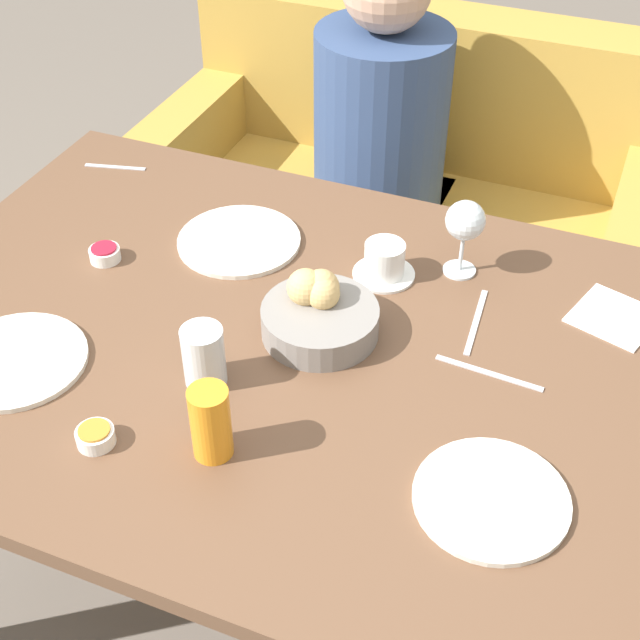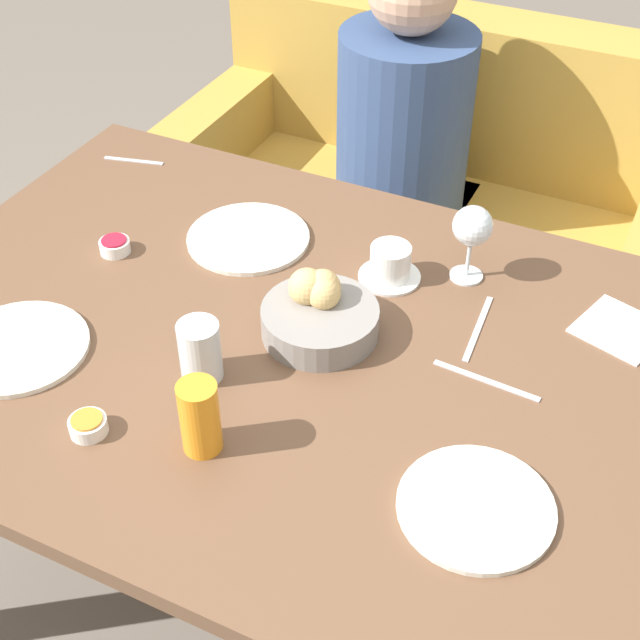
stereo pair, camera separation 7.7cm
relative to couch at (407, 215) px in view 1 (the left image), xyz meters
The scene contains 18 objects.
ground_plane 1.20m from the couch, 84.35° to the right, with size 10.00×10.00×0.00m, color #6B6056.
dining_table 1.21m from the couch, 84.35° to the right, with size 1.50×1.06×0.78m.
couch is the anchor object (origin of this frame).
seated_person 0.24m from the couch, 107.72° to the right, with size 0.36×0.47×1.16m.
bread_basket 1.22m from the couch, 81.89° to the right, with size 0.21×0.21×0.11m.
plate_near_left 1.48m from the couch, 102.11° to the right, with size 0.25×0.25×0.01m.
plate_near_right 1.53m from the couch, 68.53° to the right, with size 0.23×0.23×0.01m.
plate_far_center 1.03m from the couch, 95.99° to the right, with size 0.25×0.25×0.01m.
juice_glass 1.52m from the couch, 85.24° to the right, with size 0.06×0.06×0.13m.
water_tumbler 1.39m from the couch, 88.69° to the right, with size 0.07×0.07×0.11m.
wine_glass 1.07m from the couch, 67.60° to the right, with size 0.08×0.08×0.16m.
coffee_cup 1.05m from the couch, 76.79° to the right, with size 0.12×0.12×0.07m.
jam_bowl_berry 1.20m from the couch, 106.53° to the right, with size 0.06×0.06×0.03m.
jam_bowl_honey 1.55m from the couch, 92.49° to the right, with size 0.06×0.06×0.03m.
fork_silver 1.28m from the couch, 66.92° to the right, with size 0.19×0.02×0.00m.
knife_silver 1.15m from the couch, 66.99° to the right, with size 0.02×0.19×0.00m.
spoon_coffee 1.01m from the couch, 123.15° to the right, with size 0.14×0.05×0.00m.
napkin 1.17m from the couch, 53.35° to the right, with size 0.17×0.17×0.00m.
Camera 1 is at (0.50, -1.07, 1.82)m, focal length 50.00 mm.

